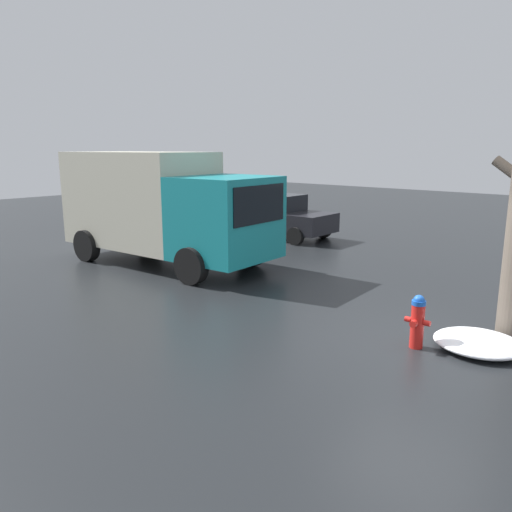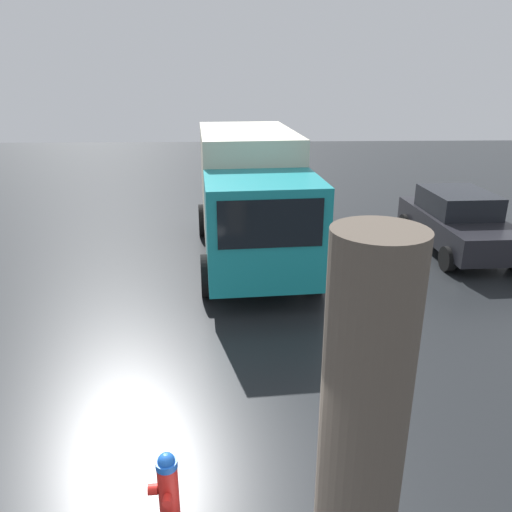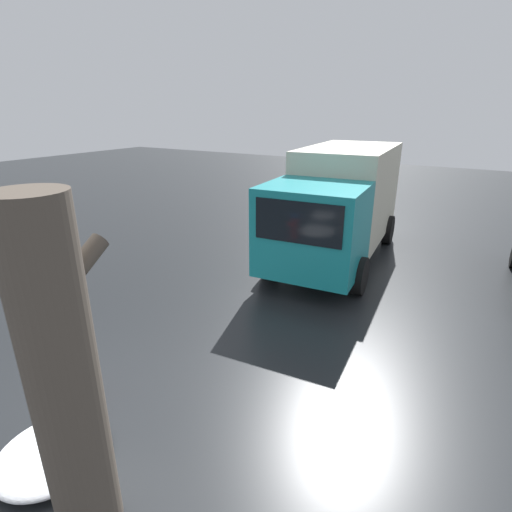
# 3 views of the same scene
# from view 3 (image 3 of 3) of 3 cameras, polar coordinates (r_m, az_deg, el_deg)

# --- Properties ---
(ground_plane) EXTENTS (60.00, 60.00, 0.00)m
(ground_plane) POSITION_cam_3_polar(r_m,az_deg,el_deg) (6.83, -24.00, -18.92)
(ground_plane) COLOR black
(fire_hydrant) EXTENTS (0.42, 0.32, 0.89)m
(fire_hydrant) POSITION_cam_3_polar(r_m,az_deg,el_deg) (6.57, -24.61, -15.78)
(fire_hydrant) COLOR red
(fire_hydrant) RESTS_ON ground_plane
(tree_trunk) EXTENTS (0.97, 0.64, 3.55)m
(tree_trunk) POSITION_cam_3_polar(r_m,az_deg,el_deg) (4.20, -25.66, -15.83)
(tree_trunk) COLOR brown
(tree_trunk) RESTS_ON ground_plane
(delivery_truck) EXTENTS (6.58, 2.99, 3.08)m
(delivery_truck) POSITION_cam_3_polar(r_m,az_deg,el_deg) (11.56, 11.83, 7.64)
(delivery_truck) COLOR teal
(delivery_truck) RESTS_ON ground_plane
(snow_pile_by_hydrant) EXTENTS (1.39, 1.31, 0.23)m
(snow_pile_by_hydrant) POSITION_cam_3_polar(r_m,az_deg,el_deg) (6.07, -26.97, -23.79)
(snow_pile_by_hydrant) COLOR white
(snow_pile_by_hydrant) RESTS_ON ground_plane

